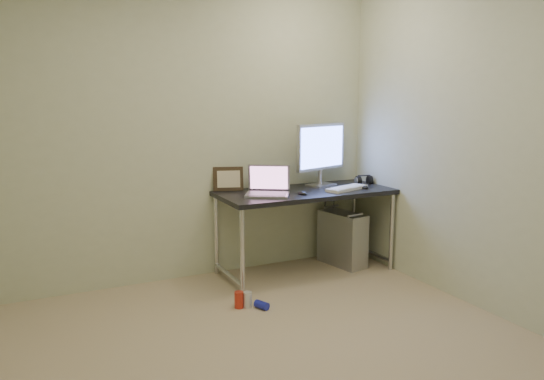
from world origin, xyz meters
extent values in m
plane|color=tan|center=(0.00, 0.00, 0.00)|extent=(3.50, 3.50, 0.00)
cube|color=beige|center=(0.00, 1.75, 1.25)|extent=(3.50, 0.02, 2.50)
cube|color=beige|center=(1.75, 0.00, 1.25)|extent=(0.02, 3.50, 2.50)
cube|color=black|center=(0.97, 1.41, 0.73)|extent=(1.55, 0.68, 0.04)
cylinder|color=silver|center=(0.24, 1.11, 0.35)|extent=(0.04, 0.04, 0.71)
cylinder|color=silver|center=(0.24, 1.71, 0.35)|extent=(0.04, 0.04, 0.71)
cylinder|color=silver|center=(1.71, 1.11, 0.35)|extent=(0.04, 0.04, 0.71)
cylinder|color=silver|center=(1.71, 1.71, 0.35)|extent=(0.04, 0.04, 0.71)
cylinder|color=silver|center=(0.24, 1.41, 0.08)|extent=(0.04, 0.60, 0.04)
cylinder|color=silver|center=(1.71, 1.41, 0.08)|extent=(0.04, 0.60, 0.04)
cube|color=#B7B7BC|center=(1.39, 1.44, 0.25)|extent=(0.29, 0.51, 0.50)
cylinder|color=#BBBBC2|center=(1.39, 1.23, 0.52)|extent=(0.18, 0.06, 0.02)
cylinder|color=#BBBBC2|center=(1.39, 1.64, 0.52)|extent=(0.18, 0.06, 0.02)
cylinder|color=black|center=(1.34, 1.70, 0.40)|extent=(0.01, 0.16, 0.69)
cylinder|color=black|center=(1.43, 1.68, 0.38)|extent=(0.02, 0.11, 0.71)
cylinder|color=red|center=(0.12, 0.90, 0.06)|extent=(0.07, 0.07, 0.13)
cylinder|color=silver|center=(0.18, 0.88, 0.06)|extent=(0.08, 0.08, 0.12)
cylinder|color=#1D24B4|center=(0.26, 0.80, 0.03)|extent=(0.10, 0.12, 0.06)
cube|color=#BBBBC2|center=(0.56, 1.33, 0.76)|extent=(0.44, 0.40, 0.02)
cube|color=slate|center=(0.56, 1.33, 0.77)|extent=(0.38, 0.34, 0.00)
cube|color=#9A9AA3|center=(0.63, 1.45, 0.88)|extent=(0.33, 0.23, 0.23)
cube|color=#8A537A|center=(0.63, 1.44, 0.88)|extent=(0.30, 0.20, 0.20)
cube|color=#BBBBC2|center=(1.22, 1.56, 0.76)|extent=(0.29, 0.24, 0.02)
cylinder|color=#BBBBC2|center=(1.22, 1.58, 0.83)|extent=(0.04, 0.04, 0.13)
cube|color=#BBBBC2|center=(1.22, 1.57, 1.11)|extent=(0.60, 0.22, 0.42)
cube|color=#5674FF|center=(1.22, 1.54, 1.11)|extent=(0.53, 0.17, 0.37)
cube|color=silver|center=(1.32, 1.28, 0.76)|extent=(0.45, 0.27, 0.03)
ellipsoid|color=black|center=(1.50, 1.27, 0.77)|extent=(0.07, 0.10, 0.03)
ellipsoid|color=black|center=(0.85, 1.25, 0.77)|extent=(0.08, 0.11, 0.03)
cylinder|color=black|center=(1.60, 1.48, 0.78)|extent=(0.06, 0.10, 0.10)
cylinder|color=black|center=(1.71, 1.48, 0.78)|extent=(0.06, 0.10, 0.10)
cube|color=black|center=(1.65, 1.48, 0.83)|extent=(0.13, 0.04, 0.01)
cube|color=black|center=(0.35, 1.70, 0.86)|extent=(0.27, 0.15, 0.21)
cylinder|color=silver|center=(0.58, 1.69, 0.80)|extent=(0.01, 0.01, 0.10)
cylinder|color=silver|center=(0.58, 1.69, 0.86)|extent=(0.05, 0.04, 0.04)
camera|label=1|loc=(-1.32, -2.61, 1.59)|focal=35.00mm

